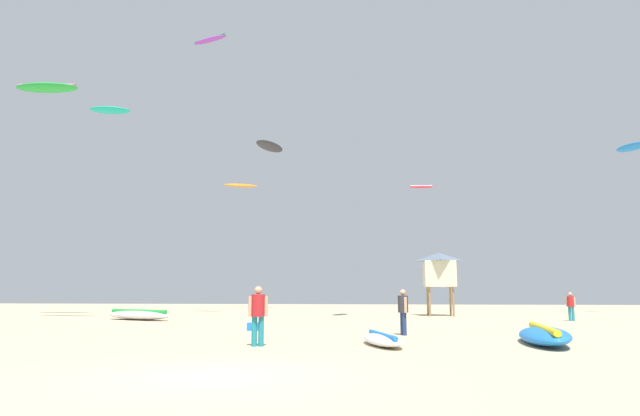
{
  "coord_description": "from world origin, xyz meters",
  "views": [
    {
      "loc": [
        3.19,
        -10.39,
        1.57
      ],
      "look_at": [
        0.0,
        18.7,
        6.04
      ],
      "focal_mm": 30.87,
      "sensor_mm": 36.0,
      "label": 1
    }
  ],
  "objects": [
    {
      "name": "lifeguard_tower",
      "position": [
        7.07,
        26.93,
        3.05
      ],
      "size": [
        2.3,
        2.3,
        4.15
      ],
      "color": "#8C704C",
      "rests_on": "ground"
    },
    {
      "name": "kite_grounded_far",
      "position": [
        8.09,
        7.34,
        0.27
      ],
      "size": [
        1.83,
        4.8,
        0.61
      ],
      "color": "blue",
      "rests_on": "ground"
    },
    {
      "name": "kite_aloft_0",
      "position": [
        21.59,
        30.68,
        12.0
      ],
      "size": [
        2.0,
        2.5,
        0.63
      ],
      "color": "blue"
    },
    {
      "name": "cooler_box",
      "position": [
        -1.97,
        12.1,
        0.16
      ],
      "size": [
        0.56,
        0.36,
        0.32
      ],
      "primitive_type": "cube",
      "color": "blue",
      "rests_on": "ground"
    },
    {
      "name": "kite_aloft_1",
      "position": [
        6.86,
        37.46,
        10.65
      ],
      "size": [
        2.09,
        0.75,
        0.35
      ],
      "color": "red"
    },
    {
      "name": "kite_grounded_mid",
      "position": [
        -10.4,
        19.74,
        0.28
      ],
      "size": [
        4.96,
        3.41,
        0.6
      ],
      "color": "white",
      "rests_on": "ground"
    },
    {
      "name": "person_left",
      "position": [
        13.52,
        21.42,
        0.9
      ],
      "size": [
        0.43,
        0.35,
        1.55
      ],
      "rotation": [
        0.0,
        0.0,
        4.08
      ],
      "color": "teal",
      "rests_on": "ground"
    },
    {
      "name": "person_foreground",
      "position": [
        -0.41,
        5.71,
        1.01
      ],
      "size": [
        0.57,
        0.39,
        1.74
      ],
      "rotation": [
        0.0,
        0.0,
        4.9
      ],
      "color": "teal",
      "rests_on": "ground"
    },
    {
      "name": "kite_aloft_7",
      "position": [
        -10.2,
        40.9,
        11.8
      ],
      "size": [
        3.36,
        2.02,
        0.57
      ],
      "color": "orange"
    },
    {
      "name": "person_midground",
      "position": [
        3.99,
        10.36,
        0.97
      ],
      "size": [
        0.38,
        0.52,
        1.66
      ],
      "rotation": [
        0.0,
        0.0,
        0.37
      ],
      "color": "navy",
      "rests_on": "ground"
    },
    {
      "name": "kite_aloft_6",
      "position": [
        -18.87,
        22.59,
        15.12
      ],
      "size": [
        4.28,
        1.63,
        0.63
      ],
      "color": "green"
    },
    {
      "name": "ground_plane",
      "position": [
        0.0,
        0.0,
        0.0
      ],
      "size": [
        120.0,
        120.0,
        0.0
      ],
      "primitive_type": "plane",
      "color": "#C6B28C"
    },
    {
      "name": "kite_grounded_near",
      "position": [
        3.21,
        6.32,
        0.18
      ],
      "size": [
        1.65,
        3.26,
        0.39
      ],
      "color": "white",
      "rests_on": "ground"
    },
    {
      "name": "kite_aloft_4",
      "position": [
        -21.44,
        36.04,
        18.19
      ],
      "size": [
        3.75,
        1.95,
        0.71
      ],
      "color": "#19B29E"
    },
    {
      "name": "kite_aloft_2",
      "position": [
        -6.46,
        36.5,
        14.42
      ],
      "size": [
        2.57,
        4.06,
        0.84
      ],
      "color": "#2D2D33"
    },
    {
      "name": "kite_aloft_3",
      "position": [
        -8.5,
        25.03,
        19.16
      ],
      "size": [
        2.99,
        1.9,
        0.51
      ],
      "color": "purple"
    }
  ]
}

